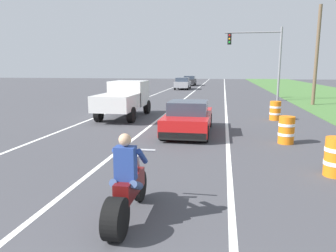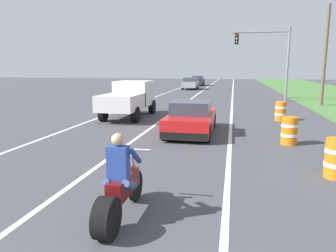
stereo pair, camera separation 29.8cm
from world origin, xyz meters
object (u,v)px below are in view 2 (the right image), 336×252
construction_barrel_mid (289,131)px  construction_barrel_far (281,111)px  pickup_truck_left_lane_white (129,97)px  distant_car_further_ahead (198,81)px  sports_car_red (191,118)px  distant_car_far_ahead (191,83)px  motorcycle_with_rider (119,190)px  traffic_light_mast_near (270,52)px

construction_barrel_mid → construction_barrel_far: size_ratio=1.00×
pickup_truck_left_lane_white → distant_car_further_ahead: (0.19, 33.04, -0.33)m
sports_car_red → distant_car_far_ahead: size_ratio=1.08×
construction_barrel_mid → distant_car_further_ahead: size_ratio=0.25×
construction_barrel_far → distant_car_further_ahead: bearing=103.7°
pickup_truck_left_lane_white → construction_barrel_mid: (7.68, -4.97, -0.60)m
motorcycle_with_rider → traffic_light_mast_near: bearing=78.2°
traffic_light_mast_near → construction_barrel_mid: size_ratio=6.00×
traffic_light_mast_near → construction_barrel_far: size_ratio=6.00×
motorcycle_with_rider → sports_car_red: (0.23, 8.03, 0.04)m
motorcycle_with_rider → construction_barrel_far: bearing=70.2°
distant_car_far_ahead → distant_car_further_ahead: (-0.05, 9.14, 0.00)m
construction_barrel_mid → construction_barrel_far: 5.44m
pickup_truck_left_lane_white → construction_barrel_mid: pickup_truck_left_lane_white is taller
motorcycle_with_rider → distant_car_further_ahead: 44.90m
motorcycle_with_rider → traffic_light_mast_near: traffic_light_mast_near is taller
construction_barrel_far → distant_car_far_ahead: (-7.88, 23.44, 0.27)m
sports_car_red → distant_car_far_ahead: distant_car_far_ahead is taller
traffic_light_mast_near → construction_barrel_mid: (-0.81, -15.95, -3.50)m
distant_car_far_ahead → motorcycle_with_rider: bearing=-84.4°
sports_car_red → construction_barrel_far: 5.87m
pickup_truck_left_lane_white → traffic_light_mast_near: size_ratio=0.80×
motorcycle_with_rider → distant_car_further_ahead: motorcycle_with_rider is taller
motorcycle_with_rider → sports_car_red: bearing=88.4°
construction_barrel_far → distant_car_further_ahead: distant_car_further_ahead is taller
construction_barrel_far → distant_car_far_ahead: distant_car_far_ahead is taller
distant_car_far_ahead → distant_car_further_ahead: size_ratio=1.00×
pickup_truck_left_lane_white → distant_car_far_ahead: pickup_truck_left_lane_white is taller
traffic_light_mast_near → construction_barrel_mid: bearing=-92.9°
sports_car_red → construction_barrel_mid: sports_car_red is taller
sports_car_red → pickup_truck_left_lane_white: (-3.97, 3.69, 0.48)m
motorcycle_with_rider → construction_barrel_mid: size_ratio=2.21×
construction_barrel_far → distant_car_far_ahead: bearing=108.6°
motorcycle_with_rider → distant_car_far_ahead: size_ratio=0.55×
construction_barrel_mid → construction_barrel_far: bearing=85.4°
construction_barrel_far → motorcycle_with_rider: bearing=-109.8°
motorcycle_with_rider → distant_car_far_ahead: (-3.50, 35.62, 0.18)m
pickup_truck_left_lane_white → distant_car_far_ahead: size_ratio=1.20×
pickup_truck_left_lane_white → distant_car_further_ahead: bearing=89.7°
pickup_truck_left_lane_white → traffic_light_mast_near: 14.19m
pickup_truck_left_lane_white → distant_car_far_ahead: (0.24, 23.90, -0.33)m
distant_car_far_ahead → distant_car_further_ahead: 9.14m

